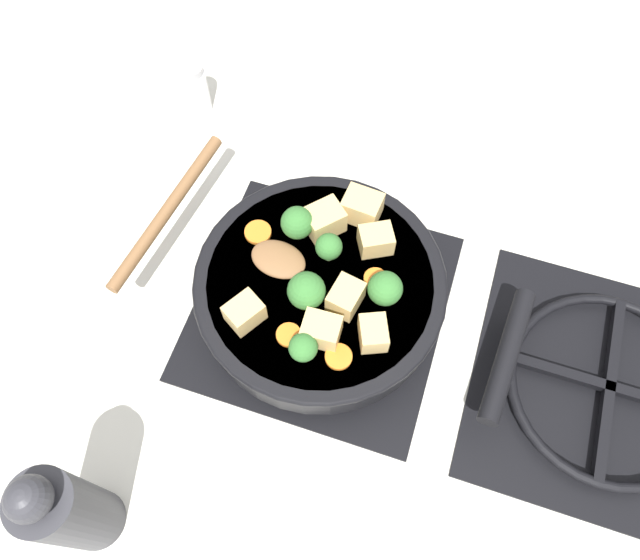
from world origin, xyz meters
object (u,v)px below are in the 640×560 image
Objects in this scene: pepper_mill at (67,511)px; wooden_spoon at (213,231)px; salt_shaker at (196,89)px; skillet_pan at (322,289)px.

wooden_spoon is at bearing 178.03° from pepper_mill.
salt_shaker is (-0.24, -0.13, -0.04)m from wooden_spoon.
pepper_mill is at bearing -25.96° from skillet_pan.
pepper_mill is 2.34× the size of salt_shaker.
salt_shaker reaches higher than skillet_pan.
salt_shaker is at bearing -168.12° from pepper_mill.
pepper_mill is 0.59m from salt_shaker.
wooden_spoon is 1.19× the size of pepper_mill.
skillet_pan is 1.96× the size of pepper_mill.
wooden_spoon is at bearing -97.76° from skillet_pan.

